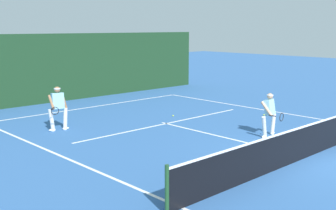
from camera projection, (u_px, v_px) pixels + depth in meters
ground_plane at (307, 157)px, 12.70m from camera, size 80.00×80.00×0.00m
court_line_baseline_far at (95, 107)px, 20.75m from camera, size 10.58×0.10×0.01m
court_line_sideline_left at (183, 208)px, 9.12m from camera, size 0.10×22.53×0.01m
court_line_service at (166, 124)px, 17.10m from camera, size 8.62×0.10×0.01m
court_line_centre at (224, 137)px, 14.98m from camera, size 0.10×6.40×0.01m
tennis_net at (308, 140)px, 12.60m from camera, size 11.59×0.09×1.08m
player_near at (270, 113)px, 14.98m from camera, size 0.97×0.86×1.55m
player_far at (58, 106)px, 15.82m from camera, size 0.95×0.89×1.66m
tennis_ball at (173, 116)px, 18.45m from camera, size 0.07×0.07×0.07m
tennis_ball_extra at (264, 115)px, 18.63m from camera, size 0.07×0.07×0.07m
back_fence_windscreen at (67, 67)px, 22.22m from camera, size 18.28×0.12×3.50m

